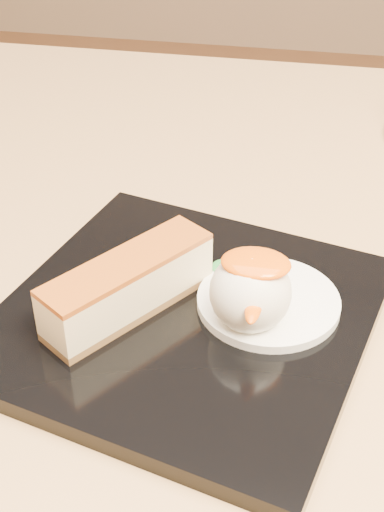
% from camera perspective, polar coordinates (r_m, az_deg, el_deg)
% --- Properties ---
extents(table, '(0.80, 0.80, 0.72)m').
position_cam_1_polar(table, '(0.61, 6.39, -12.42)').
color(table, black).
rests_on(table, ground).
extents(dessert_plate, '(0.27, 0.27, 0.01)m').
position_cam_1_polar(dessert_plate, '(0.45, -0.48, -4.97)').
color(dessert_plate, black).
rests_on(dessert_plate, table).
extents(cheesecake, '(0.09, 0.11, 0.04)m').
position_cam_1_polar(cheesecake, '(0.44, -5.12, -2.36)').
color(cheesecake, brown).
rests_on(cheesecake, dessert_plate).
extents(cream_smear, '(0.09, 0.09, 0.01)m').
position_cam_1_polar(cream_smear, '(0.45, 6.13, -3.64)').
color(cream_smear, white).
rests_on(cream_smear, dessert_plate).
extents(ice_cream_scoop, '(0.05, 0.05, 0.05)m').
position_cam_1_polar(ice_cream_scoop, '(0.42, 4.69, -2.90)').
color(ice_cream_scoop, white).
rests_on(ice_cream_scoop, cream_smear).
extents(mango_sauce, '(0.04, 0.03, 0.01)m').
position_cam_1_polar(mango_sauce, '(0.41, 5.13, -0.58)').
color(mango_sauce, '#EE5A07').
rests_on(mango_sauce, ice_cream_scoop).
extents(mint_sprig, '(0.03, 0.02, 0.00)m').
position_cam_1_polar(mint_sprig, '(0.47, 2.90, -1.04)').
color(mint_sprig, '#2C8738').
rests_on(mint_sprig, cream_smear).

